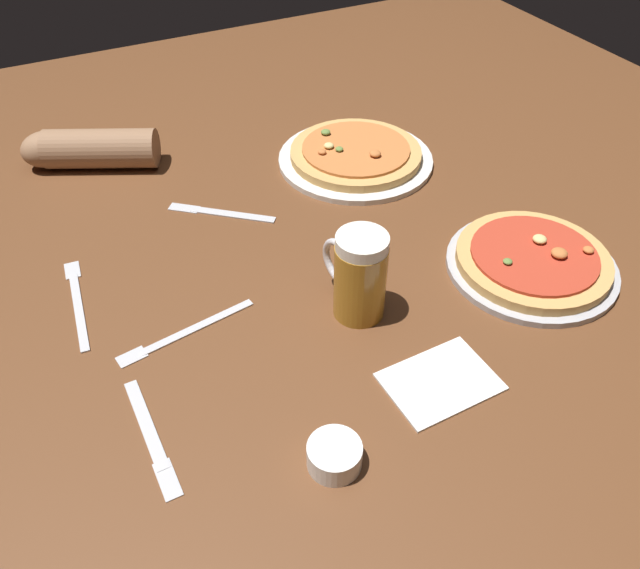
{
  "coord_description": "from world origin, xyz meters",
  "views": [
    {
      "loc": [
        -0.36,
        -0.71,
        0.73
      ],
      "look_at": [
        0.0,
        0.0,
        0.02
      ],
      "focal_mm": 35.96,
      "sensor_mm": 36.0,
      "label": 1
    }
  ],
  "objects_px": {
    "pizza_plate_near": "(532,262)",
    "pizza_plate_far": "(356,155)",
    "ramekin_sauce": "(334,455)",
    "fork_spare": "(77,301)",
    "napkin_folded": "(440,381)",
    "diner_arm": "(86,149)",
    "knife_right": "(221,212)",
    "fork_left": "(184,333)",
    "knife_spare": "(151,436)",
    "beer_mug_dark": "(359,275)"
  },
  "relations": [
    {
      "from": "napkin_folded",
      "to": "diner_arm",
      "type": "xyz_separation_m",
      "value": [
        -0.33,
        0.83,
        0.04
      ]
    },
    {
      "from": "beer_mug_dark",
      "to": "napkin_folded",
      "type": "relative_size",
      "value": 0.95
    },
    {
      "from": "napkin_folded",
      "to": "knife_right",
      "type": "relative_size",
      "value": 0.89
    },
    {
      "from": "fork_spare",
      "to": "knife_right",
      "type": "bearing_deg",
      "value": 23.45
    },
    {
      "from": "napkin_folded",
      "to": "fork_left",
      "type": "distance_m",
      "value": 0.4
    },
    {
      "from": "ramekin_sauce",
      "to": "knife_spare",
      "type": "distance_m",
      "value": 0.25
    },
    {
      "from": "pizza_plate_far",
      "to": "fork_spare",
      "type": "height_order",
      "value": "pizza_plate_far"
    },
    {
      "from": "ramekin_sauce",
      "to": "diner_arm",
      "type": "bearing_deg",
      "value": 98.39
    },
    {
      "from": "ramekin_sauce",
      "to": "fork_spare",
      "type": "bearing_deg",
      "value": 117.43
    },
    {
      "from": "pizza_plate_far",
      "to": "diner_arm",
      "type": "height_order",
      "value": "diner_arm"
    },
    {
      "from": "napkin_folded",
      "to": "fork_spare",
      "type": "relative_size",
      "value": 0.7
    },
    {
      "from": "pizza_plate_near",
      "to": "pizza_plate_far",
      "type": "height_order",
      "value": "pizza_plate_near"
    },
    {
      "from": "pizza_plate_near",
      "to": "napkin_folded",
      "type": "height_order",
      "value": "pizza_plate_near"
    },
    {
      "from": "pizza_plate_near",
      "to": "knife_right",
      "type": "height_order",
      "value": "pizza_plate_near"
    },
    {
      "from": "beer_mug_dark",
      "to": "fork_left",
      "type": "bearing_deg",
      "value": 164.66
    },
    {
      "from": "beer_mug_dark",
      "to": "ramekin_sauce",
      "type": "height_order",
      "value": "beer_mug_dark"
    },
    {
      "from": "fork_left",
      "to": "fork_spare",
      "type": "height_order",
      "value": "same"
    },
    {
      "from": "napkin_folded",
      "to": "ramekin_sauce",
      "type": "bearing_deg",
      "value": -166.05
    },
    {
      "from": "pizza_plate_far",
      "to": "knife_right",
      "type": "height_order",
      "value": "pizza_plate_far"
    },
    {
      "from": "ramekin_sauce",
      "to": "knife_right",
      "type": "relative_size",
      "value": 0.4
    },
    {
      "from": "ramekin_sauce",
      "to": "fork_left",
      "type": "distance_m",
      "value": 0.33
    },
    {
      "from": "ramekin_sauce",
      "to": "napkin_folded",
      "type": "bearing_deg",
      "value": 13.95
    },
    {
      "from": "fork_left",
      "to": "knife_right",
      "type": "bearing_deg",
      "value": 59.75
    },
    {
      "from": "knife_spare",
      "to": "knife_right",
      "type": "bearing_deg",
      "value": 59.49
    },
    {
      "from": "beer_mug_dark",
      "to": "napkin_folded",
      "type": "xyz_separation_m",
      "value": [
        0.03,
        -0.19,
        -0.07
      ]
    },
    {
      "from": "napkin_folded",
      "to": "fork_left",
      "type": "bearing_deg",
      "value": 139.25
    },
    {
      "from": "pizza_plate_near",
      "to": "beer_mug_dark",
      "type": "xyz_separation_m",
      "value": [
        -0.32,
        0.05,
        0.06
      ]
    },
    {
      "from": "fork_left",
      "to": "diner_arm",
      "type": "bearing_deg",
      "value": 92.71
    },
    {
      "from": "fork_spare",
      "to": "diner_arm",
      "type": "distance_m",
      "value": 0.44
    },
    {
      "from": "pizza_plate_far",
      "to": "diner_arm",
      "type": "xyz_separation_m",
      "value": [
        -0.52,
        0.24,
        0.03
      ]
    },
    {
      "from": "pizza_plate_far",
      "to": "fork_left",
      "type": "bearing_deg",
      "value": -146.11
    },
    {
      "from": "beer_mug_dark",
      "to": "knife_right",
      "type": "bearing_deg",
      "value": 106.77
    },
    {
      "from": "pizza_plate_near",
      "to": "knife_spare",
      "type": "bearing_deg",
      "value": -176.3
    },
    {
      "from": "knife_right",
      "to": "knife_spare",
      "type": "bearing_deg",
      "value": -120.51
    },
    {
      "from": "fork_spare",
      "to": "diner_arm",
      "type": "xyz_separation_m",
      "value": [
        0.11,
        0.42,
        0.04
      ]
    },
    {
      "from": "knife_spare",
      "to": "diner_arm",
      "type": "bearing_deg",
      "value": 84.39
    },
    {
      "from": "pizza_plate_far",
      "to": "napkin_folded",
      "type": "xyz_separation_m",
      "value": [
        -0.19,
        -0.59,
        -0.01
      ]
    },
    {
      "from": "pizza_plate_near",
      "to": "fork_spare",
      "type": "xyz_separation_m",
      "value": [
        -0.73,
        0.27,
        -0.01
      ]
    },
    {
      "from": "knife_right",
      "to": "fork_spare",
      "type": "distance_m",
      "value": 0.33
    },
    {
      "from": "napkin_folded",
      "to": "fork_spare",
      "type": "distance_m",
      "value": 0.6
    },
    {
      "from": "fork_left",
      "to": "pizza_plate_far",
      "type": "bearing_deg",
      "value": 33.89
    },
    {
      "from": "pizza_plate_far",
      "to": "ramekin_sauce",
      "type": "height_order",
      "value": "pizza_plate_far"
    },
    {
      "from": "knife_right",
      "to": "diner_arm",
      "type": "relative_size",
      "value": 0.65
    },
    {
      "from": "pizza_plate_near",
      "to": "fork_left",
      "type": "xyz_separation_m",
      "value": [
        -0.59,
        0.12,
        -0.01
      ]
    },
    {
      "from": "beer_mug_dark",
      "to": "pizza_plate_near",
      "type": "bearing_deg",
      "value": -8.29
    },
    {
      "from": "knife_spare",
      "to": "diner_arm",
      "type": "relative_size",
      "value": 0.75
    },
    {
      "from": "ramekin_sauce",
      "to": "knife_spare",
      "type": "height_order",
      "value": "ramekin_sauce"
    },
    {
      "from": "pizza_plate_near",
      "to": "beer_mug_dark",
      "type": "distance_m",
      "value": 0.33
    },
    {
      "from": "napkin_folded",
      "to": "knife_spare",
      "type": "bearing_deg",
      "value": 166.59
    },
    {
      "from": "diner_arm",
      "to": "fork_spare",
      "type": "bearing_deg",
      "value": -104.51
    }
  ]
}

